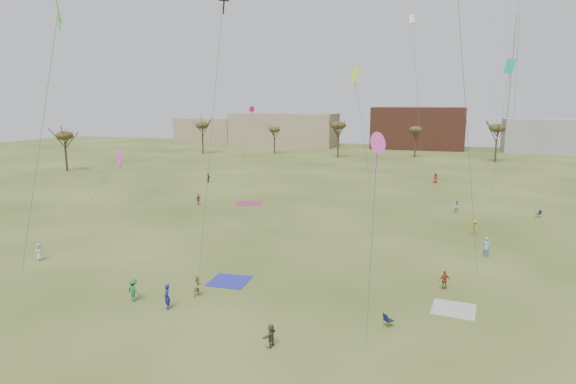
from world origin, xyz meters
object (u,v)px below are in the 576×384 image
(flyer_near_left, at_px, (39,252))
(flyer_near_right, at_px, (167,297))
(spectator_fore_a, at_px, (445,280))
(radio_tower, at_px, (512,82))
(flyer_near_center, at_px, (133,290))
(camp_chair_center, at_px, (388,323))
(camp_chair_right, at_px, (538,215))

(flyer_near_left, distance_m, flyer_near_right, 16.97)
(spectator_fore_a, height_order, radio_tower, radio_tower)
(flyer_near_center, bearing_deg, camp_chair_center, -159.83)
(camp_chair_center, bearing_deg, flyer_near_left, 41.64)
(flyer_near_center, distance_m, spectator_fore_a, 22.30)
(flyer_near_center, height_order, camp_chair_center, flyer_near_center)
(flyer_near_left, relative_size, flyer_near_center, 0.93)
(flyer_near_right, distance_m, camp_chair_center, 14.44)
(flyer_near_right, relative_size, camp_chair_right, 1.98)
(camp_chair_right, bearing_deg, flyer_near_center, -69.09)
(radio_tower, bearing_deg, camp_chair_right, -93.54)
(flyer_near_left, xyz_separation_m, camp_chair_center, (30.38, -3.44, -0.48))
(camp_chair_right, xyz_separation_m, radio_tower, (5.65, 91.37, 18.95))
(flyer_near_left, distance_m, camp_chair_center, 30.58)
(flyer_near_left, distance_m, camp_chair_right, 53.93)
(spectator_fore_a, relative_size, camp_chair_right, 1.60)
(flyer_near_right, bearing_deg, flyer_near_center, -138.32)
(flyer_near_right, distance_m, radio_tower, 133.57)
(spectator_fore_a, height_order, camp_chair_right, spectator_fore_a)
(camp_chair_right, height_order, radio_tower, radio_tower)
(camp_chair_center, bearing_deg, flyer_near_center, 53.14)
(flyer_near_center, distance_m, radio_tower, 133.92)
(spectator_fore_a, relative_size, camp_chair_center, 1.60)
(camp_chair_right, bearing_deg, radio_tower, 147.81)
(flyer_near_center, distance_m, flyer_near_right, 2.96)
(flyer_near_right, height_order, camp_chair_center, flyer_near_right)
(flyer_near_left, xyz_separation_m, flyer_near_center, (13.16, -4.96, 0.06))
(flyer_near_right, bearing_deg, spectator_fore_a, 78.46)
(camp_chair_center, bearing_deg, spectator_fore_a, -65.09)
(flyer_near_left, relative_size, spectator_fore_a, 1.07)
(flyer_near_left, bearing_deg, spectator_fore_a, -40.20)
(flyer_near_left, relative_size, camp_chair_right, 1.71)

